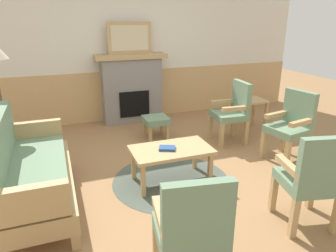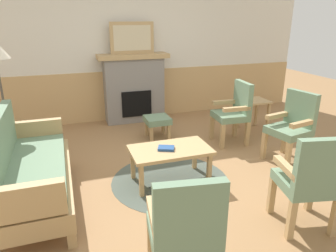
{
  "view_description": "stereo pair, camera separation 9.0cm",
  "coord_description": "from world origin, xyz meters",
  "px_view_note": "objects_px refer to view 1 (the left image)",
  "views": [
    {
      "loc": [
        -1.35,
        -3.33,
        1.95
      ],
      "look_at": [
        0.0,
        0.35,
        0.55
      ],
      "focal_mm": 33.31,
      "sensor_mm": 36.0,
      "label": 1
    },
    {
      "loc": [
        -1.27,
        -3.36,
        1.95
      ],
      "look_at": [
        0.0,
        0.35,
        0.55
      ],
      "focal_mm": 33.31,
      "sensor_mm": 36.0,
      "label": 2
    }
  ],
  "objects_px": {
    "framed_picture": "(130,38)",
    "armchair_by_window_left": "(233,110)",
    "armchair_near_fireplace": "(292,123)",
    "side_table": "(252,106)",
    "armchair_front_left": "(192,229)",
    "armchair_front_center": "(313,177)",
    "footstool": "(156,121)",
    "fireplace": "(132,88)",
    "coffee_table": "(171,152)",
    "couch": "(32,172)",
    "book_on_table": "(167,148)"
  },
  "relations": [
    {
      "from": "framed_picture",
      "to": "armchair_by_window_left",
      "type": "bearing_deg",
      "value": -52.06
    },
    {
      "from": "armchair_near_fireplace",
      "to": "side_table",
      "type": "relative_size",
      "value": 1.78
    },
    {
      "from": "armchair_front_left",
      "to": "armchair_front_center",
      "type": "relative_size",
      "value": 1.0
    },
    {
      "from": "framed_picture",
      "to": "footstool",
      "type": "bearing_deg",
      "value": -81.73
    },
    {
      "from": "armchair_by_window_left",
      "to": "fireplace",
      "type": "bearing_deg",
      "value": 127.95
    },
    {
      "from": "fireplace",
      "to": "armchair_near_fireplace",
      "type": "bearing_deg",
      "value": -55.87
    },
    {
      "from": "armchair_front_left",
      "to": "armchair_near_fireplace",
      "type": "bearing_deg",
      "value": 35.51
    },
    {
      "from": "armchair_by_window_left",
      "to": "coffee_table",
      "type": "bearing_deg",
      "value": -147.6
    },
    {
      "from": "side_table",
      "to": "footstool",
      "type": "bearing_deg",
      "value": 173.68
    },
    {
      "from": "armchair_by_window_left",
      "to": "side_table",
      "type": "relative_size",
      "value": 1.78
    },
    {
      "from": "couch",
      "to": "footstool",
      "type": "bearing_deg",
      "value": 37.9
    },
    {
      "from": "armchair_front_left",
      "to": "armchair_by_window_left",
      "type": "bearing_deg",
      "value": 53.33
    },
    {
      "from": "armchair_front_center",
      "to": "book_on_table",
      "type": "bearing_deg",
      "value": 127.66
    },
    {
      "from": "armchair_near_fireplace",
      "to": "armchair_front_center",
      "type": "xyz_separation_m",
      "value": [
        -0.87,
        -1.3,
        0.0
      ]
    },
    {
      "from": "book_on_table",
      "to": "side_table",
      "type": "distance_m",
      "value": 2.42
    },
    {
      "from": "coffee_table",
      "to": "footstool",
      "type": "relative_size",
      "value": 2.4
    },
    {
      "from": "armchair_near_fireplace",
      "to": "side_table",
      "type": "xyz_separation_m",
      "value": [
        0.21,
        1.24,
        -0.1
      ]
    },
    {
      "from": "side_table",
      "to": "armchair_near_fireplace",
      "type": "bearing_deg",
      "value": -99.84
    },
    {
      "from": "footstool",
      "to": "side_table",
      "type": "relative_size",
      "value": 0.73
    },
    {
      "from": "armchair_near_fireplace",
      "to": "fireplace",
      "type": "bearing_deg",
      "value": 124.13
    },
    {
      "from": "couch",
      "to": "framed_picture",
      "type": "bearing_deg",
      "value": 55.35
    },
    {
      "from": "couch",
      "to": "side_table",
      "type": "bearing_deg",
      "value": 19.19
    },
    {
      "from": "couch",
      "to": "coffee_table",
      "type": "xyz_separation_m",
      "value": [
        1.56,
        -0.02,
        -0.01
      ]
    },
    {
      "from": "footstool",
      "to": "armchair_by_window_left",
      "type": "distance_m",
      "value": 1.27
    },
    {
      "from": "armchair_near_fireplace",
      "to": "armchair_by_window_left",
      "type": "bearing_deg",
      "value": 115.92
    },
    {
      "from": "armchair_near_fireplace",
      "to": "armchair_front_center",
      "type": "bearing_deg",
      "value": -123.94
    },
    {
      "from": "couch",
      "to": "armchair_front_center",
      "type": "bearing_deg",
      "value": -27.63
    },
    {
      "from": "armchair_front_center",
      "to": "side_table",
      "type": "relative_size",
      "value": 1.78
    },
    {
      "from": "armchair_by_window_left",
      "to": "armchair_front_left",
      "type": "distance_m",
      "value": 3.04
    },
    {
      "from": "coffee_table",
      "to": "armchair_front_center",
      "type": "distance_m",
      "value": 1.57
    },
    {
      "from": "footstool",
      "to": "armchair_by_window_left",
      "type": "relative_size",
      "value": 0.41
    },
    {
      "from": "fireplace",
      "to": "armchair_front_center",
      "type": "distance_m",
      "value": 3.83
    },
    {
      "from": "book_on_table",
      "to": "armchair_front_center",
      "type": "bearing_deg",
      "value": -52.34
    },
    {
      "from": "couch",
      "to": "coffee_table",
      "type": "distance_m",
      "value": 1.56
    },
    {
      "from": "framed_picture",
      "to": "footstool",
      "type": "xyz_separation_m",
      "value": [
        0.15,
        -1.02,
        -1.28
      ]
    },
    {
      "from": "armchair_near_fireplace",
      "to": "armchair_front_left",
      "type": "bearing_deg",
      "value": -144.49
    },
    {
      "from": "book_on_table",
      "to": "side_table",
      "type": "relative_size",
      "value": 0.35
    },
    {
      "from": "coffee_table",
      "to": "armchair_front_left",
      "type": "xyz_separation_m",
      "value": [
        -0.44,
        -1.56,
        0.15
      ]
    },
    {
      "from": "framed_picture",
      "to": "armchair_by_window_left",
      "type": "xyz_separation_m",
      "value": [
        1.25,
        -1.6,
        -1.02
      ]
    },
    {
      "from": "framed_picture",
      "to": "armchair_front_center",
      "type": "relative_size",
      "value": 0.82
    },
    {
      "from": "side_table",
      "to": "fireplace",
      "type": "bearing_deg",
      "value": 147.21
    },
    {
      "from": "armchair_front_center",
      "to": "coffee_table",
      "type": "bearing_deg",
      "value": 125.8
    },
    {
      "from": "footstool",
      "to": "couch",
      "type": "bearing_deg",
      "value": -142.1
    },
    {
      "from": "framed_picture",
      "to": "coffee_table",
      "type": "distance_m",
      "value": 2.74
    },
    {
      "from": "footstool",
      "to": "armchair_by_window_left",
      "type": "xyz_separation_m",
      "value": [
        1.1,
        -0.58,
        0.25
      ]
    },
    {
      "from": "couch",
      "to": "armchair_near_fireplace",
      "type": "distance_m",
      "value": 3.35
    },
    {
      "from": "fireplace",
      "to": "side_table",
      "type": "xyz_separation_m",
      "value": [
        1.87,
        -1.21,
        -0.22
      ]
    },
    {
      "from": "book_on_table",
      "to": "footstool",
      "type": "distance_m",
      "value": 1.51
    },
    {
      "from": "fireplace",
      "to": "side_table",
      "type": "distance_m",
      "value": 2.24
    },
    {
      "from": "framed_picture",
      "to": "couch",
      "type": "bearing_deg",
      "value": -124.65
    }
  ]
}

